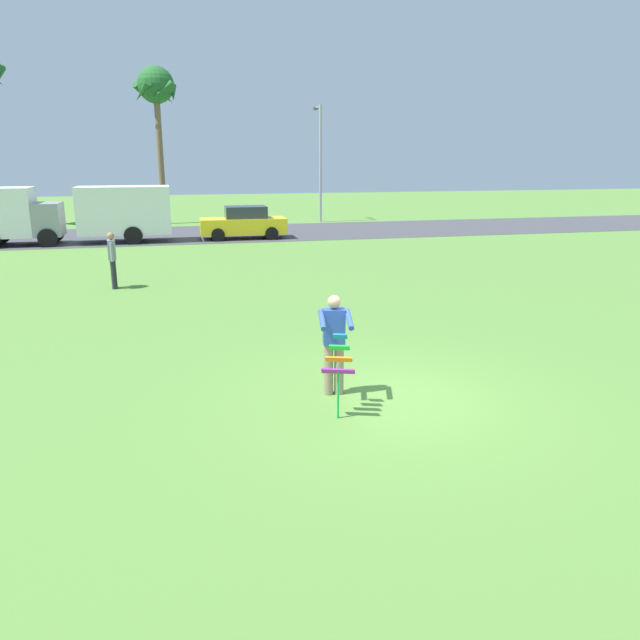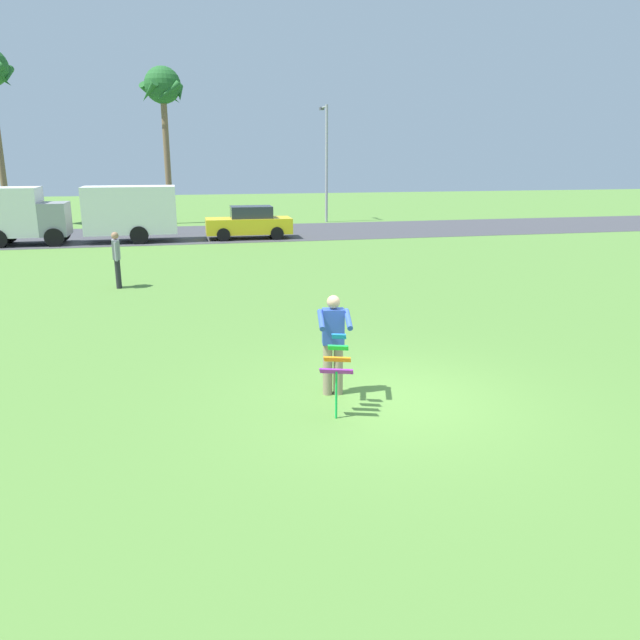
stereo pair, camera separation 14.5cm
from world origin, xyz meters
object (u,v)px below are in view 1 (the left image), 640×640
object	(u,v)px
palm_tree_right_near	(156,92)
streetlight_pole	(320,156)
kite_held	(339,363)
parked_car_yellow	(244,223)
parked_truck_grey_van	(106,213)
person_walker_near	(112,258)
person_kite_flyer	(334,341)

from	to	relation	value
palm_tree_right_near	streetlight_pole	bearing A→B (deg)	-6.09
kite_held	parked_car_yellow	size ratio (longest dim) A/B	0.29
parked_truck_grey_van	person_walker_near	size ratio (longest dim) A/B	3.88
person_kite_flyer	parked_car_yellow	bearing A→B (deg)	87.52
person_kite_flyer	person_walker_near	world-z (taller)	same
kite_held	palm_tree_right_near	bearing A→B (deg)	95.44
kite_held	parked_car_yellow	bearing A→B (deg)	87.26
person_kite_flyer	palm_tree_right_near	bearing A→B (deg)	95.86
parked_truck_grey_van	person_walker_near	world-z (taller)	parked_truck_grey_van
person_kite_flyer	parked_car_yellow	world-z (taller)	person_kite_flyer
streetlight_pole	person_walker_near	distance (m)	21.46
person_kite_flyer	person_walker_near	bearing A→B (deg)	113.58
parked_car_yellow	palm_tree_right_near	world-z (taller)	palm_tree_right_near
parked_car_yellow	person_kite_flyer	bearing A→B (deg)	-92.48
person_kite_flyer	parked_truck_grey_van	size ratio (longest dim) A/B	0.26
parked_car_yellow	palm_tree_right_near	size ratio (longest dim) A/B	0.47
parked_truck_grey_van	streetlight_pole	world-z (taller)	streetlight_pole
person_kite_flyer	parked_truck_grey_van	bearing A→B (deg)	104.72
parked_car_yellow	person_walker_near	size ratio (longest dim) A/B	2.44
parked_car_yellow	person_walker_near	distance (m)	12.21
person_kite_flyer	kite_held	size ratio (longest dim) A/B	1.39
person_kite_flyer	parked_truck_grey_van	distance (m)	21.74
kite_held	parked_car_yellow	world-z (taller)	parked_car_yellow
parked_truck_grey_van	parked_car_yellow	distance (m)	6.46
person_kite_flyer	palm_tree_right_near	size ratio (longest dim) A/B	0.19
parked_truck_grey_van	palm_tree_right_near	bearing A→B (deg)	72.99
parked_truck_grey_van	person_kite_flyer	bearing A→B (deg)	-75.28
parked_car_yellow	streetlight_pole	world-z (taller)	streetlight_pole
person_walker_near	person_kite_flyer	bearing A→B (deg)	-66.42
person_walker_near	parked_car_yellow	bearing A→B (deg)	64.36
streetlight_pole	person_walker_near	world-z (taller)	streetlight_pole
kite_held	parked_truck_grey_van	size ratio (longest dim) A/B	0.19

